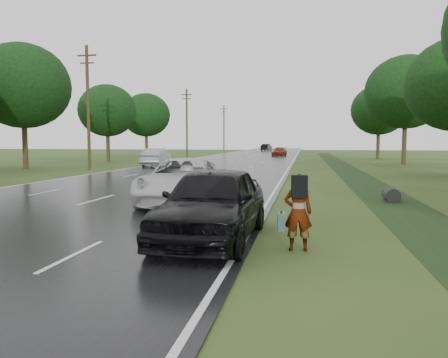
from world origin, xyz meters
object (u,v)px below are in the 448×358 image
white_pickup (184,181)px  dark_sedan (213,203)px  pedestrian (297,211)px  silver_sedan (156,157)px

white_pickup → dark_sedan: bearing=-72.6°
pedestrian → dark_sedan: bearing=-21.2°
white_pickup → dark_sedan: size_ratio=1.18×
white_pickup → silver_sedan: 24.47m
pedestrian → silver_sedan: size_ratio=0.33×
dark_sedan → silver_sedan: bearing=113.6°
white_pickup → dark_sedan: (2.33, -5.82, 0.03)m
pedestrian → white_pickup: bearing=-61.0°
pedestrian → white_pickup: white_pickup is taller
silver_sedan → dark_sedan: bearing=106.7°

